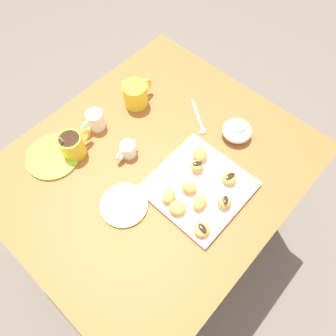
% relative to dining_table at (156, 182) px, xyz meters
% --- Properties ---
extents(ground_plane, '(8.00, 8.00, 0.00)m').
position_rel_dining_table_xyz_m(ground_plane, '(0.00, 0.00, -0.62)').
color(ground_plane, '#665B51').
extents(dining_table, '(1.01, 0.87, 0.75)m').
position_rel_dining_table_xyz_m(dining_table, '(0.00, 0.00, 0.00)').
color(dining_table, '#935628').
rests_on(dining_table, ground_plane).
extents(pastry_plate_square, '(0.29, 0.29, 0.02)m').
position_rel_dining_table_xyz_m(pastry_plate_square, '(0.03, -0.17, 0.14)').
color(pastry_plate_square, white).
rests_on(pastry_plate_square, dining_table).
extents(coffee_mug_yellow_left, '(0.12, 0.08, 0.13)m').
position_rel_dining_table_xyz_m(coffee_mug_yellow_left, '(-0.15, 0.24, 0.18)').
color(coffee_mug_yellow_left, yellow).
rests_on(coffee_mug_yellow_left, dining_table).
extents(coffee_mug_yellow_right, '(0.13, 0.09, 0.09)m').
position_rel_dining_table_xyz_m(coffee_mug_yellow_right, '(0.15, 0.24, 0.18)').
color(coffee_mug_yellow_right, yellow).
rests_on(coffee_mug_yellow_right, dining_table).
extents(cream_pitcher_white, '(0.10, 0.06, 0.07)m').
position_rel_dining_table_xyz_m(cream_pitcher_white, '(-0.02, 0.27, 0.17)').
color(cream_pitcher_white, white).
rests_on(cream_pitcher_white, dining_table).
extents(ice_cream_bowl, '(0.10, 0.10, 0.08)m').
position_rel_dining_table_xyz_m(ice_cream_bowl, '(0.28, -0.13, 0.17)').
color(ice_cream_bowl, white).
rests_on(ice_cream_bowl, dining_table).
extents(chocolate_sauce_pitcher, '(0.09, 0.05, 0.06)m').
position_rel_dining_table_xyz_m(chocolate_sauce_pitcher, '(-0.03, 0.10, 0.16)').
color(chocolate_sauce_pitcher, white).
rests_on(chocolate_sauce_pitcher, dining_table).
extents(saucer_lime_left, '(0.15, 0.15, 0.01)m').
position_rel_dining_table_xyz_m(saucer_lime_left, '(-0.17, -0.03, 0.14)').
color(saucer_lime_left, '#9EC633').
rests_on(saucer_lime_left, dining_table).
extents(saucer_lime_right, '(0.18, 0.18, 0.01)m').
position_rel_dining_table_xyz_m(saucer_lime_right, '(-0.21, 0.28, 0.14)').
color(saucer_lime_right, '#9EC633').
rests_on(saucer_lime_right, dining_table).
extents(loose_spoon_near_saucer, '(0.10, 0.14, 0.01)m').
position_rel_dining_table_xyz_m(loose_spoon_near_saucer, '(0.25, 0.01, 0.14)').
color(loose_spoon_near_saucer, silver).
rests_on(loose_spoon_near_saucer, dining_table).
extents(beignet_0, '(0.05, 0.05, 0.03)m').
position_rel_dining_table_xyz_m(beignet_0, '(0.11, -0.23, 0.17)').
color(beignet_0, '#D19347').
rests_on(beignet_0, pastry_plate_square).
extents(chocolate_drizzle_0, '(0.04, 0.02, 0.00)m').
position_rel_dining_table_xyz_m(chocolate_drizzle_0, '(0.11, -0.23, 0.18)').
color(chocolate_drizzle_0, black).
rests_on(chocolate_drizzle_0, beignet_0).
extents(beignet_1, '(0.05, 0.06, 0.04)m').
position_rel_dining_table_xyz_m(beignet_1, '(-0.00, -0.15, 0.17)').
color(beignet_1, '#D19347').
rests_on(beignet_1, pastry_plate_square).
extents(beignet_2, '(0.07, 0.07, 0.03)m').
position_rel_dining_table_xyz_m(beignet_2, '(-0.08, -0.17, 0.17)').
color(beignet_2, '#D19347').
rests_on(beignet_2, pastry_plate_square).
extents(beignet_3, '(0.06, 0.05, 0.04)m').
position_rel_dining_table_xyz_m(beignet_3, '(-0.02, -0.21, 0.17)').
color(beignet_3, '#D19347').
rests_on(beignet_3, pastry_plate_square).
extents(beignet_4, '(0.06, 0.06, 0.04)m').
position_rel_dining_table_xyz_m(beignet_4, '(0.08, -0.12, 0.17)').
color(beignet_4, '#D19347').
rests_on(beignet_4, pastry_plate_square).
extents(chocolate_drizzle_4, '(0.03, 0.03, 0.00)m').
position_rel_dining_table_xyz_m(chocolate_drizzle_4, '(0.08, -0.12, 0.19)').
color(chocolate_drizzle_4, black).
rests_on(chocolate_drizzle_4, beignet_4).
extents(beignet_5, '(0.06, 0.06, 0.04)m').
position_rel_dining_table_xyz_m(beignet_5, '(0.03, -0.27, 0.17)').
color(beignet_5, '#D19347').
rests_on(beignet_5, pastry_plate_square).
extents(chocolate_drizzle_5, '(0.03, 0.03, 0.00)m').
position_rel_dining_table_xyz_m(chocolate_drizzle_5, '(0.03, -0.27, 0.19)').
color(chocolate_drizzle_5, black).
rests_on(chocolate_drizzle_5, beignet_5).
extents(beignet_6, '(0.07, 0.07, 0.04)m').
position_rel_dining_table_xyz_m(beignet_6, '(0.12, -0.10, 0.17)').
color(beignet_6, '#D19347').
rests_on(beignet_6, pastry_plate_square).
extents(beignet_7, '(0.06, 0.06, 0.03)m').
position_rel_dining_table_xyz_m(beignet_7, '(-0.06, -0.12, 0.17)').
color(beignet_7, '#D19347').
rests_on(beignet_7, pastry_plate_square).
extents(beignet_8, '(0.06, 0.06, 0.03)m').
position_rel_dining_table_xyz_m(beignet_8, '(-0.08, -0.27, 0.17)').
color(beignet_8, '#D19347').
rests_on(beignet_8, pastry_plate_square).
extents(chocolate_drizzle_8, '(0.03, 0.04, 0.00)m').
position_rel_dining_table_xyz_m(chocolate_drizzle_8, '(-0.08, -0.27, 0.18)').
color(chocolate_drizzle_8, black).
rests_on(chocolate_drizzle_8, beignet_8).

